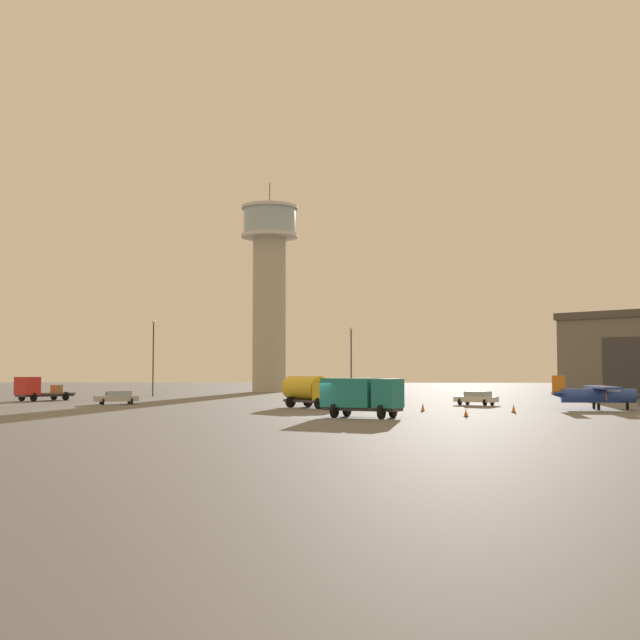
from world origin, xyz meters
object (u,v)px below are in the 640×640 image
at_px(control_tower, 269,282).
at_px(traffic_cone_mid_apron, 466,412).
at_px(car_white, 477,398).
at_px(light_post_east, 351,356).
at_px(traffic_cone_near_left, 514,408).
at_px(car_silver, 117,397).
at_px(light_post_west, 153,352).
at_px(airplane_blue, 597,394).
at_px(truck_fuel_tanker_yellow, 311,390).
at_px(truck_box_teal, 361,395).
at_px(traffic_cone_near_right, 423,407).
at_px(truck_flatbed_red, 36,389).

xyz_separation_m(control_tower, traffic_cone_mid_apron, (23.71, -76.10, -18.12)).
xyz_separation_m(car_white, light_post_east, (-12.90, 24.32, 4.69)).
relative_size(control_tower, traffic_cone_near_left, 49.91).
distance_m(control_tower, car_silver, 58.45).
xyz_separation_m(car_silver, traffic_cone_near_left, (37.26, -14.92, -0.39)).
xyz_separation_m(car_white, light_post_west, (-39.97, 28.21, 5.29)).
bearing_deg(car_silver, light_post_west, -108.40).
relative_size(car_silver, car_white, 1.06).
distance_m(car_silver, light_post_east, 34.07).
xyz_separation_m(airplane_blue, light_post_east, (-22.13, 33.67, 4.03)).
relative_size(truck_fuel_tanker_yellow, light_post_west, 0.62).
height_order(control_tower, light_post_east, control_tower).
xyz_separation_m(truck_fuel_tanker_yellow, car_silver, (-20.26, 6.88, -0.87)).
height_order(airplane_blue, traffic_cone_near_left, airplane_blue).
bearing_deg(truck_box_teal, light_post_east, 117.34).
bearing_deg(car_white, control_tower, -28.88).
bearing_deg(car_silver, airplane_blue, 142.53).
bearing_deg(control_tower, car_white, -63.61).
xyz_separation_m(control_tower, traffic_cone_near_left, (28.27, -69.90, -18.08)).
xyz_separation_m(car_white, traffic_cone_near_right, (-6.16, -12.87, -0.40)).
xyz_separation_m(truck_fuel_tanker_yellow, truck_box_teal, (4.73, -16.15, 0.02)).
bearing_deg(car_silver, truck_flatbed_red, -62.94).
bearing_deg(truck_box_teal, truck_flatbed_red, 164.43).
height_order(control_tower, truck_flatbed_red, control_tower).
height_order(airplane_blue, light_post_east, light_post_east).
relative_size(traffic_cone_near_left, traffic_cone_mid_apron, 1.11).
bearing_deg(truck_fuel_tanker_yellow, light_post_east, 132.54).
bearing_deg(airplane_blue, traffic_cone_near_left, -140.65).
distance_m(traffic_cone_near_right, traffic_cone_mid_apron, 8.69).
height_order(truck_flatbed_red, light_post_east, light_post_east).
bearing_deg(traffic_cone_near_left, control_tower, 112.02).
distance_m(airplane_blue, truck_fuel_tanker_yellow, 25.33).
relative_size(airplane_blue, truck_flatbed_red, 1.49).
bearing_deg(traffic_cone_near_left, traffic_cone_mid_apron, -126.37).
height_order(airplane_blue, light_post_west, light_post_west).
height_order(light_post_west, traffic_cone_near_left, light_post_west).
bearing_deg(airplane_blue, car_silver, 173.43).
relative_size(control_tower, light_post_east, 3.86).
bearing_deg(light_post_east, car_white, -62.07).
bearing_deg(traffic_cone_near_left, airplane_blue, 34.36).
relative_size(control_tower, traffic_cone_mid_apron, 55.55).
relative_size(airplane_blue, light_post_east, 1.10).
bearing_deg(airplane_blue, light_post_east, 128.30).
height_order(truck_flatbed_red, traffic_cone_near_right, truck_flatbed_red).
xyz_separation_m(traffic_cone_near_left, traffic_cone_mid_apron, (-4.56, -6.19, -0.04)).
xyz_separation_m(airplane_blue, truck_box_teal, (-20.48, -13.73, 0.24)).
height_order(car_silver, car_white, same).
distance_m(car_silver, traffic_cone_near_left, 40.14).
relative_size(truck_box_teal, light_post_east, 0.67).
relative_size(car_silver, traffic_cone_mid_apron, 7.32).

